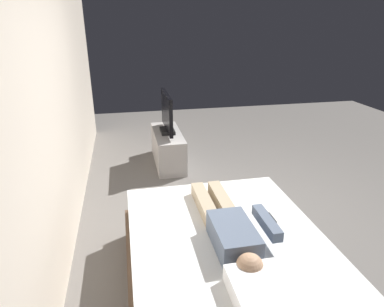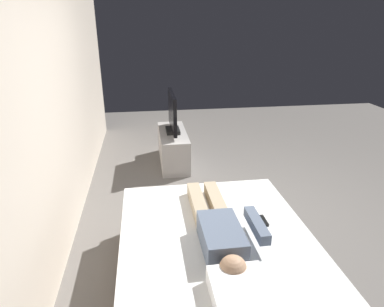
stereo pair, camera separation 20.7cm
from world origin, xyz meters
TOP-DOWN VIEW (x-y plane):
  - ground_plane at (0.00, 0.00)m, footprint 10.00×10.00m
  - back_wall at (0.40, 1.76)m, footprint 6.40×0.10m
  - bed at (-0.94, 0.44)m, footprint 1.93×1.54m
  - pillow at (-1.58, 0.44)m, footprint 0.48×0.34m
  - person at (-0.91, 0.43)m, footprint 1.26×0.46m
  - remote at (-0.76, 0.02)m, footprint 0.15×0.04m
  - tv_stand at (1.80, 0.53)m, footprint 1.10×0.40m
  - tv at (1.80, 0.53)m, footprint 0.88×0.20m

SIDE VIEW (x-z plane):
  - ground_plane at x=0.00m, z-range 0.00..0.00m
  - tv_stand at x=1.80m, z-range 0.00..0.50m
  - bed at x=-0.94m, z-range -0.01..0.53m
  - remote at x=-0.76m, z-range 0.54..0.56m
  - pillow at x=-1.58m, z-range 0.54..0.66m
  - person at x=-0.91m, z-range 0.53..0.71m
  - tv at x=1.80m, z-range 0.49..1.08m
  - back_wall at x=0.40m, z-range 0.00..2.80m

